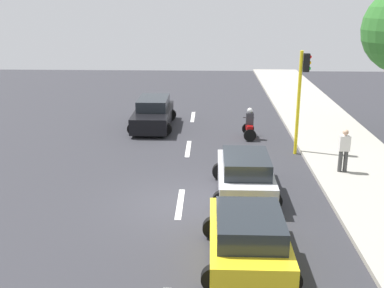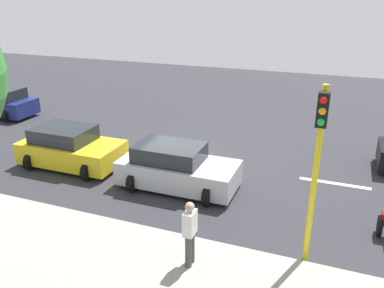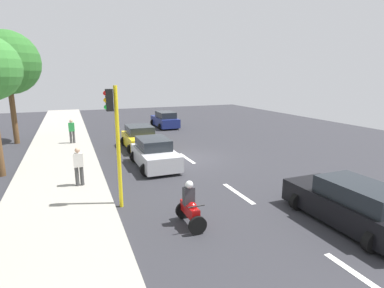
{
  "view_description": "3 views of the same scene",
  "coord_description": "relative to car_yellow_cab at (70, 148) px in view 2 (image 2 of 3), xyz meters",
  "views": [
    {
      "loc": [
        0.94,
        -14.45,
        6.61
      ],
      "look_at": [
        0.31,
        2.44,
        1.34
      ],
      "focal_mm": 44.2,
      "sensor_mm": 36.0,
      "label": 1
    },
    {
      "loc": [
        13.56,
        5.82,
        6.37
      ],
      "look_at": [
        0.25,
        0.71,
        0.85
      ],
      "focal_mm": 37.37,
      "sensor_mm": 36.0,
      "label": 2
    },
    {
      "loc": [
        6.28,
        16.41,
        4.82
      ],
      "look_at": [
        0.22,
        1.38,
        1.19
      ],
      "focal_mm": 28.52,
      "sensor_mm": 36.0,
      "label": 3
    }
  ],
  "objects": [
    {
      "name": "car_yellow_cab",
      "position": [
        0.0,
        0.0,
        0.0
      ],
      "size": [
        2.37,
        3.84,
        1.52
      ],
      "color": "yellow",
      "rests_on": "ground"
    },
    {
      "name": "sidewalk",
      "position": [
        5.03,
        3.63,
        -0.64
      ],
      "size": [
        4.0,
        60.0,
        0.15
      ],
      "primitive_type": "cube",
      "color": "#9E998E",
      "rests_on": "ground"
    },
    {
      "name": "pedestrian_by_tree",
      "position": [
        4.14,
        6.54,
        0.35
      ],
      "size": [
        0.4,
        0.24,
        1.69
      ],
      "color": "#3F3F3F",
      "rests_on": "sidewalk"
    },
    {
      "name": "lane_stripe_north",
      "position": [
        -1.97,
        -2.37,
        -0.7
      ],
      "size": [
        0.2,
        2.4,
        0.01
      ],
      "primitive_type": "cube",
      "color": "white",
      "rests_on": "ground"
    },
    {
      "name": "ground_plane",
      "position": [
        -1.97,
        3.63,
        -0.76
      ],
      "size": [
        40.0,
        60.0,
        0.1
      ],
      "primitive_type": "cube",
      "color": "#2D2D33"
    },
    {
      "name": "lane_stripe_south",
      "position": [
        -1.97,
        9.63,
        -0.7
      ],
      "size": [
        0.2,
        2.4,
        0.01
      ],
      "primitive_type": "cube",
      "color": "white",
      "rests_on": "ground"
    },
    {
      "name": "car_silver",
      "position": [
        0.24,
        4.53,
        -0.0
      ],
      "size": [
        2.25,
        4.02,
        1.52
      ],
      "color": "#B7B7BC",
      "rests_on": "ground"
    },
    {
      "name": "lane_stripe_mid",
      "position": [
        -1.97,
        3.63,
        -0.7
      ],
      "size": [
        0.2,
        2.4,
        0.01
      ],
      "primitive_type": "cube",
      "color": "white",
      "rests_on": "ground"
    },
    {
      "name": "traffic_light_corner",
      "position": [
        2.88,
        9.12,
        2.22
      ],
      "size": [
        0.49,
        0.24,
        4.5
      ],
      "color": "yellow",
      "rests_on": "ground"
    }
  ]
}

